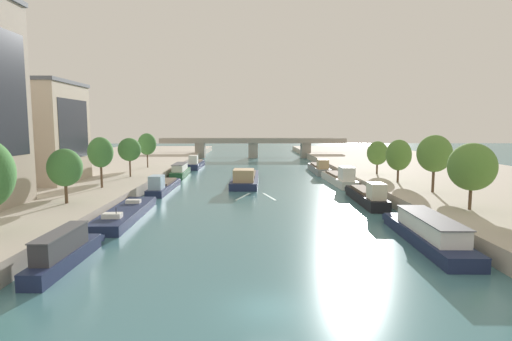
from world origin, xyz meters
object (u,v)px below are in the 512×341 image
Objects in this scene: moored_boat_right_downstream at (339,178)px; moored_boat_right_end at (367,196)px; moored_boat_right_upstream at (319,168)px; tree_left_past_mid at (147,144)px; barge_midriver at (245,178)px; bridge_far at (253,145)px; moored_boat_right_near at (427,232)px; tree_right_past_mid at (399,155)px; moored_boat_left_far at (180,171)px; moored_boat_left_second at (64,251)px; moored_boat_left_end at (196,164)px; tree_left_midway at (100,152)px; tree_right_far at (472,167)px; moored_boat_left_lone at (163,186)px; tree_left_nearest at (65,168)px; tree_right_third at (377,153)px; moored_boat_left_upstream at (126,213)px; tree_left_second at (129,150)px; tree_right_second at (434,154)px.

moored_boat_right_end is at bearing -90.97° from moored_boat_right_downstream.
moored_boat_right_upstream is 2.30× the size of tree_left_past_mid.
bridge_far is (1.75, 54.33, 2.85)m from barge_midriver.
moored_boat_right_near is 2.46× the size of tree_right_past_mid.
moored_boat_right_downstream reaches higher than moored_boat_left_far.
tree_right_past_mid reaches higher than moored_boat_left_second.
moored_boat_right_downstream reaches higher than moored_boat_left_second.
moored_boat_left_far is at bearing -93.43° from moored_boat_left_end.
moored_boat_left_end is at bearing 79.89° from tree_left_midway.
moored_boat_right_downstream is at bearing 102.76° from tree_right_far.
moored_boat_left_lone is at bearing 135.22° from moored_boat_right_near.
tree_right_third is (41.04, 25.50, -0.26)m from tree_left_nearest.
moored_boat_right_near is 17.64m from moored_boat_right_end.
bridge_far reaches higher than moored_boat_right_downstream.
tree_left_nearest is (-6.20, -0.01, 4.88)m from moored_boat_left_upstream.
tree_left_second reaches higher than moored_boat_right_upstream.
tree_right_third is at bearing 92.91° from tree_right_second.
moored_boat_left_second is at bearing -90.45° from moored_boat_left_end.
moored_boat_right_upstream is at bearing -19.44° from moored_boat_left_end.
moored_boat_left_far is 2.23× the size of tree_right_third.
tree_left_nearest is 0.87× the size of tree_left_past_mid.
tree_left_past_mid is 0.95× the size of tree_right_second.
tree_left_past_mid is at bearing 168.42° from moored_boat_left_far.
tree_left_nearest is 0.87× the size of tree_left_midway.
tree_left_midway is at bearing -100.11° from moored_boat_left_end.
tree_right_second is 0.13× the size of bridge_far.
moored_boat_right_downstream is 2.26× the size of tree_right_second.
tree_left_midway is at bearing -104.29° from moored_boat_left_far.
moored_boat_right_downstream is 37.82m from tree_left_midway.
tree_left_nearest is at bearing -159.55° from tree_right_past_mid.
tree_right_third is at bearing 12.76° from moored_boat_left_lone.
tree_right_second is (1.00, 10.30, 0.57)m from tree_right_far.
moored_boat_left_lone is 2.18× the size of tree_left_midway.
moored_boat_left_upstream is 81.60m from bridge_far.
tree_left_nearest is at bearing -99.69° from moored_boat_left_far.
barge_midriver is 3.05× the size of tree_left_midway.
barge_midriver is 39.06m from moored_boat_right_near.
moored_boat_left_lone is at bearing -139.13° from moored_boat_right_upstream.
moored_boat_left_second is 1.66× the size of tree_right_past_mid.
tree_right_far reaches higher than tree_right_third.
moored_boat_left_end is 42.73m from tree_right_third.
moored_boat_left_upstream is 7.89m from tree_left_nearest.
moored_boat_right_upstream is at bearing 41.90° from tree_left_midway.
moored_boat_left_second is 0.67× the size of moored_boat_right_near.
moored_boat_left_lone is 34.81m from tree_right_past_mid.
moored_boat_left_far is at bearing -11.58° from tree_left_past_mid.
tree_right_third is (22.39, -0.47, 4.27)m from barge_midriver.
moored_boat_left_end is at bearing -114.58° from bridge_far.
tree_left_midway is 72.51m from bridge_far.
bridge_far is (-21.61, 73.80, -2.66)m from tree_right_second.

